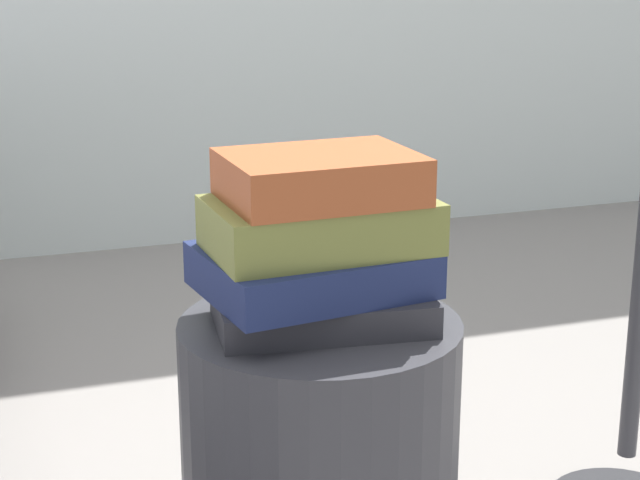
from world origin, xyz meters
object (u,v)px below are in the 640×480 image
book_navy (312,269)px  book_rust (318,177)px  book_charcoal (320,310)px  book_olive (322,225)px

book_navy → book_rust: (0.01, -0.01, 0.12)m
book_navy → book_rust: book_rust is taller
book_charcoal → book_navy: size_ratio=1.00×
book_olive → book_rust: bearing=140.4°
book_charcoal → book_rust: book_rust is taller
book_charcoal → book_olive: book_olive is taller
book_navy → book_rust: 0.12m
book_charcoal → book_rust: bearing=90.6°
book_olive → book_rust: (-0.00, 0.00, 0.06)m
book_rust → book_navy: bearing=123.3°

